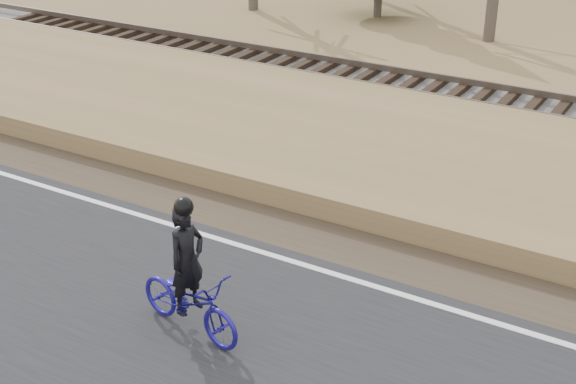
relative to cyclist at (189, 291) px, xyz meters
The scene contains 7 objects.
ground 3.29m from the cyclist, 40.98° to the left, with size 120.00×120.00×0.00m, color olive.
edge_line 3.41m from the cyclist, 43.56° to the left, with size 120.00×0.12×0.01m, color silver.
shoulder 4.16m from the cyclist, 53.73° to the left, with size 120.00×1.60×0.04m, color #473A2B.
embankment 6.78m from the cyclist, 68.96° to the left, with size 120.00×5.00×0.44m, color olive.
ballast 10.41m from the cyclist, 76.50° to the left, with size 120.00×3.00×0.45m, color slate.
railroad 10.40m from the cyclist, 76.50° to the left, with size 120.00×2.40×0.29m.
cyclist is the anchor object (origin of this frame).
Camera 1 is at (3.38, -9.27, 6.56)m, focal length 50.00 mm.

